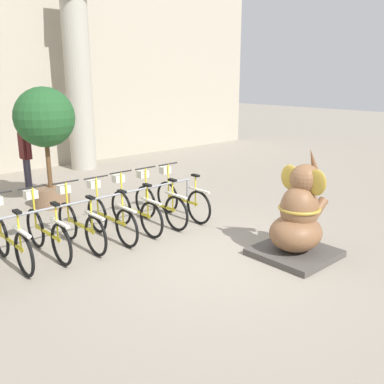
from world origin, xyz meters
name	(u,v)px	position (x,y,z in m)	size (l,w,h in m)	color
ground_plane	(213,257)	(0.00, 0.00, 0.00)	(60.00, 60.00, 0.00)	gray
building_facade	(4,69)	(0.00, 8.60, 3.00)	(20.00, 0.20, 6.00)	#B2A893
column_right	(79,83)	(1.79, 7.60, 2.62)	(0.97, 0.97, 5.16)	#ADA899
bike_rack	(91,207)	(-1.09, 1.95, 0.62)	(4.60, 0.05, 0.77)	gray
bicycle_1	(10,240)	(-2.51, 1.87, 0.41)	(0.48, 1.66, 1.07)	black
bicycle_2	(46,231)	(-1.94, 1.87, 0.41)	(0.48, 1.66, 1.07)	black
bicycle_3	(80,224)	(-1.37, 1.84, 0.41)	(0.48, 1.66, 1.07)	black
bicycle_4	(110,217)	(-0.80, 1.81, 0.41)	(0.48, 1.66, 1.07)	black
bicycle_5	(134,209)	(-0.23, 1.87, 0.41)	(0.48, 1.66, 1.07)	black
bicycle_6	(159,204)	(0.34, 1.87, 0.41)	(0.48, 1.66, 1.07)	black
bicycle_7	(181,198)	(0.91, 1.86, 0.41)	(0.48, 1.66, 1.07)	black
elephant_statue	(298,220)	(1.06, -0.84, 0.60)	(1.18, 1.18, 1.77)	#4C4742
person_pedestrian	(25,151)	(-0.64, 5.91, 1.05)	(0.23, 0.47, 1.75)	#383342
potted_tree	(45,127)	(-0.71, 4.45, 1.77)	(1.28, 1.28, 2.62)	brown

